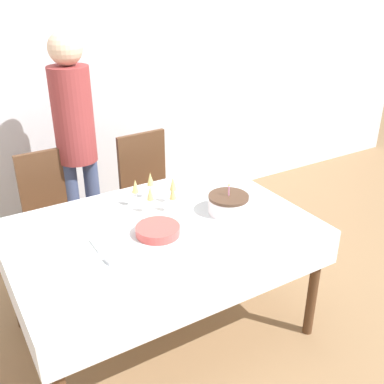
# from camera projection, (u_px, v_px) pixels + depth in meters

# --- Properties ---
(ground_plane) EXTENTS (12.00, 12.00, 0.00)m
(ground_plane) POSITION_uv_depth(u_px,v_px,m) (164.00, 328.00, 2.88)
(ground_plane) COLOR #93704C
(wall_back) EXTENTS (8.00, 0.05, 2.70)m
(wall_back) POSITION_uv_depth(u_px,v_px,m) (65.00, 74.00, 3.51)
(wall_back) COLOR silver
(wall_back) RESTS_ON ground_plane
(dining_table) EXTENTS (1.68, 1.15, 0.75)m
(dining_table) POSITION_uv_depth(u_px,v_px,m) (161.00, 241.00, 2.60)
(dining_table) COLOR white
(dining_table) RESTS_ON ground_plane
(dining_chair_far_left) EXTENTS (0.43, 0.43, 0.96)m
(dining_chair_far_left) POSITION_uv_depth(u_px,v_px,m) (56.00, 213.00, 3.16)
(dining_chair_far_left) COLOR #51331E
(dining_chair_far_left) RESTS_ON ground_plane
(dining_chair_far_right) EXTENTS (0.44, 0.44, 0.96)m
(dining_chair_far_right) POSITION_uv_depth(u_px,v_px,m) (150.00, 190.00, 3.51)
(dining_chair_far_right) COLOR #51331E
(dining_chair_far_right) RESTS_ON ground_plane
(birthday_cake) EXTENTS (0.24, 0.24, 0.19)m
(birthday_cake) POSITION_uv_depth(u_px,v_px,m) (228.00, 204.00, 2.68)
(birthday_cake) COLOR white
(birthday_cake) RESTS_ON dining_table
(champagne_tray) EXTENTS (0.35, 0.35, 0.18)m
(champagne_tray) POSITION_uv_depth(u_px,v_px,m) (157.00, 196.00, 2.73)
(champagne_tray) COLOR silver
(champagne_tray) RESTS_ON dining_table
(plate_stack_main) EXTENTS (0.24, 0.24, 0.05)m
(plate_stack_main) POSITION_uv_depth(u_px,v_px,m) (158.00, 230.00, 2.46)
(plate_stack_main) COLOR #CC4C47
(plate_stack_main) RESTS_ON dining_table
(cake_knife) EXTENTS (0.29, 0.12, 0.00)m
(cake_knife) POSITION_uv_depth(u_px,v_px,m) (243.00, 229.00, 2.52)
(cake_knife) COLOR silver
(cake_knife) RESTS_ON dining_table
(fork_pile) EXTENTS (0.18, 0.09, 0.02)m
(fork_pile) POSITION_uv_depth(u_px,v_px,m) (121.00, 256.00, 2.26)
(fork_pile) COLOR silver
(fork_pile) RESTS_ON dining_table
(napkin_pile) EXTENTS (0.15, 0.15, 0.01)m
(napkin_pile) POSITION_uv_depth(u_px,v_px,m) (107.00, 242.00, 2.39)
(napkin_pile) COLOR white
(napkin_pile) RESTS_ON dining_table
(person_standing) EXTENTS (0.28, 0.28, 1.73)m
(person_standing) POSITION_uv_depth(u_px,v_px,m) (75.00, 132.00, 3.14)
(person_standing) COLOR #3F4C72
(person_standing) RESTS_ON ground_plane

